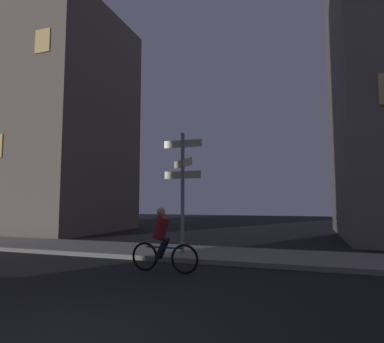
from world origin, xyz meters
name	(u,v)px	position (x,y,z in m)	size (l,w,h in m)	color
sidewalk_kerb	(212,254)	(0.00, 7.27, 0.07)	(40.00, 2.81, 0.14)	gray
signpost	(183,181)	(-0.81, 6.74, 2.41)	(1.30, 0.97, 3.85)	gray
cyclist	(162,242)	(-0.52, 4.56, 0.75)	(1.82, 0.33, 1.61)	black
building_left_block	(35,125)	(-13.23, 13.01, 6.62)	(10.90, 7.71, 13.24)	#6B6056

